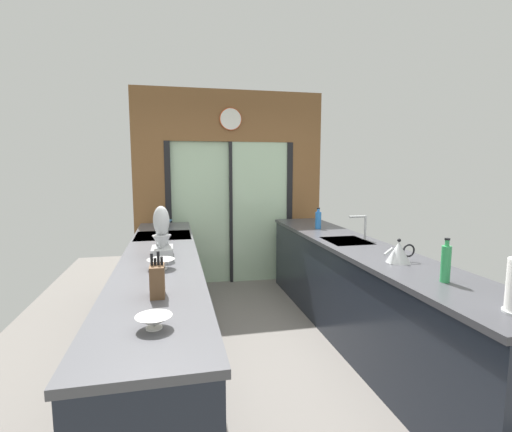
{
  "coord_description": "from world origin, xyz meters",
  "views": [
    {
      "loc": [
        -0.79,
        -2.87,
        1.65
      ],
      "look_at": [
        0.04,
        0.88,
        1.15
      ],
      "focal_mm": 26.44,
      "sensor_mm": 36.0,
      "label": 1
    }
  ],
  "objects": [
    {
      "name": "soap_bottle_near",
      "position": [
        0.89,
        -0.85,
        1.04
      ],
      "size": [
        0.06,
        0.06,
        0.29
      ],
      "color": "#339E56",
      "rests_on": "right_counter_run"
    },
    {
      "name": "mixing_bowl_far",
      "position": [
        -0.89,
        1.86,
        0.96
      ],
      "size": [
        0.16,
        0.16,
        0.08
      ],
      "color": "teal",
      "rests_on": "left_counter_run"
    },
    {
      "name": "kettle",
      "position": [
        0.89,
        -0.34,
        1.0
      ],
      "size": [
        0.26,
        0.19,
        0.19
      ],
      "color": "#B7BABC",
      "rests_on": "right_counter_run"
    },
    {
      "name": "ground_plane",
      "position": [
        0.0,
        0.6,
        -0.01
      ],
      "size": [
        5.04,
        7.6,
        0.02
      ],
      "primitive_type": "cube",
      "color": "slate"
    },
    {
      "name": "soap_bottle_far",
      "position": [
        0.89,
        1.31,
        1.03
      ],
      "size": [
        0.07,
        0.07,
        0.25
      ],
      "color": "#286BB7",
      "rests_on": "right_counter_run"
    },
    {
      "name": "right_counter_run",
      "position": [
        0.91,
        0.3,
        0.46
      ],
      "size": [
        0.62,
        3.8,
        0.92
      ],
      "color": "#1E232D",
      "rests_on": "ground_plane"
    },
    {
      "name": "mixing_bowl_mid",
      "position": [
        -0.89,
        -0.14,
        0.96
      ],
      "size": [
        0.2,
        0.2,
        0.07
      ],
      "color": "silver",
      "rests_on": "left_counter_run"
    },
    {
      "name": "stand_mixer",
      "position": [
        -0.89,
        0.24,
        1.08
      ],
      "size": [
        0.17,
        0.27,
        0.42
      ],
      "color": "#B7BABC",
      "rests_on": "left_counter_run"
    },
    {
      "name": "back_wall_unit",
      "position": [
        0.0,
        2.4,
        1.53
      ],
      "size": [
        2.64,
        0.12,
        2.7
      ],
      "color": "brown",
      "rests_on": "ground_plane"
    },
    {
      "name": "left_counter_run",
      "position": [
        -0.91,
        0.13,
        0.47
      ],
      "size": [
        0.62,
        3.8,
        0.92
      ],
      "color": "#1E232D",
      "rests_on": "ground_plane"
    },
    {
      "name": "knife_block",
      "position": [
        -0.89,
        -0.74,
        1.01
      ],
      "size": [
        0.08,
        0.14,
        0.26
      ],
      "color": "brown",
      "rests_on": "left_counter_run"
    },
    {
      "name": "sink_faucet",
      "position": [
        1.06,
        0.55,
        1.09
      ],
      "size": [
        0.19,
        0.02,
        0.25
      ],
      "color": "#B7BABC",
      "rests_on": "right_counter_run"
    },
    {
      "name": "oven_range",
      "position": [
        -0.91,
        1.25,
        0.46
      ],
      "size": [
        0.6,
        0.6,
        0.92
      ],
      "color": "black",
      "rests_on": "ground_plane"
    },
    {
      "name": "mixing_bowl_near",
      "position": [
        -0.89,
        -1.18,
        0.95
      ],
      "size": [
        0.17,
        0.17,
        0.06
      ],
      "color": "silver",
      "rests_on": "left_counter_run"
    }
  ]
}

